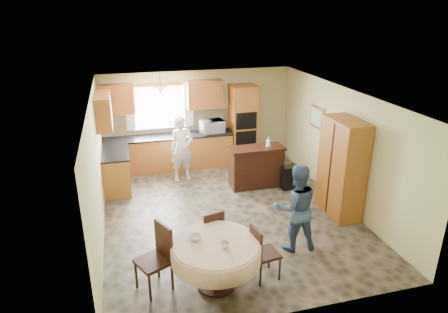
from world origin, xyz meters
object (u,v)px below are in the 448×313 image
Objects in this scene: person_dining at (296,208)px; chair_right at (261,250)px; sideboard at (256,168)px; person_sink at (182,149)px; oven_tower at (243,125)px; chair_left at (158,254)px; chair_back at (211,232)px; cupboard at (342,168)px; dining_table at (216,252)px.

chair_right is at bearing 42.09° from person_dining.
person_dining is (0.86, 0.65, 0.29)m from chair_right.
sideboard is 3.43m from chair_right.
person_dining is (1.42, -3.46, 0.00)m from person_sink.
oven_tower is 5.02m from chair_right.
chair_left is (-2.64, -3.06, 0.13)m from sideboard.
person_dining reaches higher than chair_back.
oven_tower is 3.42m from cupboard.
person_dining is at bearing -76.96° from person_sink.
sideboard is 0.81× the size of person_sink.
chair_back is 0.96m from chair_right.
chair_left is at bearing -160.16° from cupboard.
chair_back is at bearing -114.08° from oven_tower.
chair_left is 0.66× the size of person_dining.
sideboard is 1.86m from person_sink.
sideboard is 1.40× the size of chair_right.
cupboard is 1.90× the size of chair_left.
dining_table is at bearing 82.05° from chair_right.
chair_left is 1.16× the size of chair_back.
chair_right is (0.63, -0.73, 0.00)m from chair_back.
cupboard is 2.21× the size of chair_back.
person_sink is at bearing 138.53° from cupboard.
dining_table is 4.12m from person_sink.
oven_tower is 1.33× the size of person_sink.
sideboard is 1.41× the size of chair_back.
person_dining is (2.44, 0.45, 0.21)m from chair_left.
cupboard reaches higher than chair_right.
cupboard is at bearing -50.81° from person_sink.
oven_tower is 1.33× the size of person_dining.
dining_table is 1.73m from person_dining.
chair_left is 0.66× the size of person_sink.
sideboard is 3.73m from dining_table.
oven_tower is 1.70m from sideboard.
cupboard is 1.26× the size of person_dining.
chair_left is 1.60m from chair_right.
chair_right is (-2.28, -1.60, -0.50)m from cupboard.
person_sink is (-1.62, 0.84, 0.34)m from sideboard.
oven_tower reaches higher than cupboard.
oven_tower is at bearing 68.19° from dining_table.
person_dining is at bearing 74.18° from chair_left.
cupboard is 3.80m from person_sink.
chair_left is at bearing -121.03° from oven_tower.
cupboard reaches higher than person_dining.
chair_back is at bearing 92.84° from chair_left.
cupboard is 1.48× the size of dining_table.
person_sink is (-1.77, -0.73, -0.26)m from oven_tower.
chair_right is at bearing -104.02° from oven_tower.
cupboard is at bearing -54.39° from sideboard.
chair_left is 2.49m from person_dining.
person_sink reaches higher than chair_left.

